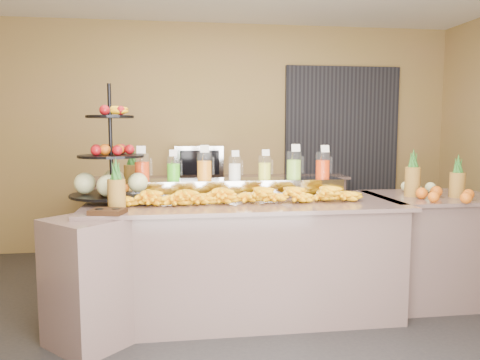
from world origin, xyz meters
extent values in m
plane|color=black|center=(0.00, 0.00, 0.00)|extent=(6.00, 6.00, 0.00)
cube|color=olive|center=(0.00, 2.51, 1.40)|extent=(6.00, 0.02, 2.80)
cube|color=black|center=(1.60, 2.46, 1.20)|extent=(1.50, 0.06, 2.20)
cube|color=gray|center=(0.00, 0.30, 0.45)|extent=(2.40, 0.90, 0.90)
cube|color=gray|center=(0.00, 0.30, 0.92)|extent=(2.50, 1.00, 0.03)
cube|color=gray|center=(-1.15, -0.10, 0.45)|extent=(0.71, 0.71, 0.90)
cube|color=gray|center=(1.70, 0.40, 0.45)|extent=(1.00, 0.80, 0.90)
cube|color=gray|center=(1.70, 0.40, 0.92)|extent=(1.08, 0.88, 0.03)
cube|color=gray|center=(0.00, 2.25, 0.45)|extent=(3.00, 0.50, 0.90)
cube|color=gray|center=(0.00, 2.25, 0.92)|extent=(3.10, 0.55, 0.03)
cube|color=gray|center=(-0.04, 0.58, 1.01)|extent=(1.85, 0.30, 0.15)
cylinder|color=silver|center=(-0.82, 0.58, 1.19)|extent=(0.13, 0.13, 0.23)
cylinder|color=red|center=(-0.82, 0.58, 1.16)|extent=(0.12, 0.12, 0.16)
cylinder|color=gray|center=(-0.84, 0.59, 1.25)|extent=(0.01, 0.01, 0.27)
cube|color=white|center=(-0.82, 0.52, 1.34)|extent=(0.07, 0.02, 0.06)
cylinder|color=silver|center=(-0.56, 0.58, 1.18)|extent=(0.11, 0.11, 0.20)
cylinder|color=#39BC15|center=(-0.56, 0.58, 1.15)|extent=(0.10, 0.10, 0.14)
cylinder|color=gray|center=(-0.58, 0.59, 1.23)|extent=(0.01, 0.01, 0.24)
cube|color=white|center=(-0.56, 0.53, 1.31)|extent=(0.06, 0.02, 0.06)
cylinder|color=silver|center=(-0.30, 0.58, 1.20)|extent=(0.13, 0.13, 0.23)
cylinder|color=orange|center=(-0.30, 0.58, 1.16)|extent=(0.12, 0.12, 0.16)
cylinder|color=gray|center=(-0.32, 0.59, 1.25)|extent=(0.01, 0.01, 0.28)
cube|color=white|center=(-0.30, 0.52, 1.35)|extent=(0.07, 0.02, 0.06)
cylinder|color=silver|center=(-0.04, 0.58, 1.18)|extent=(0.11, 0.11, 0.20)
cylinder|color=white|center=(-0.04, 0.58, 1.15)|extent=(0.10, 0.10, 0.13)
cylinder|color=gray|center=(-0.05, 0.59, 1.22)|extent=(0.01, 0.01, 0.23)
cube|color=white|center=(-0.04, 0.53, 1.30)|extent=(0.06, 0.02, 0.05)
cylinder|color=silver|center=(0.22, 0.58, 1.18)|extent=(0.11, 0.11, 0.20)
cylinder|color=yellow|center=(0.22, 0.58, 1.15)|extent=(0.10, 0.10, 0.14)
cylinder|color=gray|center=(0.20, 0.59, 1.23)|extent=(0.01, 0.01, 0.24)
cube|color=white|center=(0.22, 0.53, 1.31)|extent=(0.06, 0.02, 0.05)
cylinder|color=silver|center=(0.48, 0.58, 1.20)|extent=(0.13, 0.13, 0.24)
cylinder|color=#83C53A|center=(0.48, 0.58, 1.16)|extent=(0.12, 0.12, 0.16)
cylinder|color=gray|center=(0.46, 0.59, 1.25)|extent=(0.01, 0.01, 0.28)
cube|color=white|center=(0.48, 0.52, 1.35)|extent=(0.08, 0.02, 0.06)
cylinder|color=silver|center=(0.74, 0.58, 1.19)|extent=(0.12, 0.12, 0.23)
cylinder|color=red|center=(0.74, 0.58, 1.16)|extent=(0.12, 0.12, 0.16)
cylinder|color=gray|center=(0.72, 0.59, 1.25)|extent=(0.01, 0.01, 0.27)
cube|color=white|center=(0.74, 0.52, 1.34)|extent=(0.07, 0.02, 0.06)
ellipsoid|color=yellow|center=(-0.94, 0.26, 0.98)|extent=(0.24, 0.18, 0.10)
ellipsoid|color=yellow|center=(-0.74, 0.26, 0.98)|extent=(0.24, 0.18, 0.10)
ellipsoid|color=yellow|center=(-0.55, 0.26, 0.98)|extent=(0.24, 0.18, 0.10)
ellipsoid|color=yellow|center=(-0.35, 0.26, 0.98)|extent=(0.24, 0.18, 0.10)
ellipsoid|color=yellow|center=(-0.16, 0.26, 0.98)|extent=(0.24, 0.18, 0.10)
ellipsoid|color=yellow|center=(0.04, 0.26, 0.98)|extent=(0.24, 0.18, 0.10)
ellipsoid|color=yellow|center=(0.23, 0.26, 0.98)|extent=(0.24, 0.18, 0.10)
ellipsoid|color=yellow|center=(0.43, 0.26, 0.98)|extent=(0.24, 0.18, 0.10)
ellipsoid|color=yellow|center=(0.62, 0.26, 0.98)|extent=(0.24, 0.18, 0.10)
ellipsoid|color=yellow|center=(0.82, 0.26, 0.98)|extent=(0.24, 0.18, 0.10)
ellipsoid|color=yellow|center=(-0.76, 0.26, 1.05)|extent=(0.20, 0.16, 0.09)
ellipsoid|color=yellow|center=(-0.48, 0.26, 1.05)|extent=(0.20, 0.16, 0.09)
ellipsoid|color=yellow|center=(-0.20, 0.26, 1.05)|extent=(0.20, 0.16, 0.09)
ellipsoid|color=yellow|center=(0.08, 0.26, 1.05)|extent=(0.20, 0.16, 0.09)
ellipsoid|color=yellow|center=(0.36, 0.26, 1.05)|extent=(0.20, 0.16, 0.09)
ellipsoid|color=yellow|center=(0.64, 0.26, 1.05)|extent=(0.20, 0.16, 0.09)
cylinder|color=black|center=(-1.05, 0.46, 1.40)|extent=(0.03, 0.03, 0.94)
cylinder|color=black|center=(-1.05, 0.46, 0.98)|extent=(0.74, 0.74, 0.02)
cylinder|color=black|center=(-1.05, 0.46, 1.29)|extent=(0.58, 0.58, 0.02)
cylinder|color=black|center=(-1.05, 0.46, 1.61)|extent=(0.42, 0.42, 0.02)
sphere|color=beige|center=(-0.85, 0.46, 1.08)|extent=(0.18, 0.18, 0.18)
sphere|color=maroon|center=(-0.91, 0.46, 1.35)|extent=(0.08, 0.08, 0.08)
sphere|color=#D16812|center=(-1.16, 0.46, 1.04)|extent=(0.09, 0.09, 0.09)
cube|color=black|center=(-1.01, -0.12, 0.95)|extent=(0.26, 0.22, 0.03)
cylinder|color=brown|center=(-0.97, 0.07, 1.04)|extent=(0.13, 0.13, 0.22)
cone|color=#1B4818|center=(-0.97, 0.07, 1.23)|extent=(0.06, 0.06, 0.16)
cylinder|color=brown|center=(-0.92, 0.78, 1.06)|extent=(0.15, 0.15, 0.27)
cone|color=#1B4818|center=(-0.92, 0.78, 1.28)|extent=(0.07, 0.07, 0.16)
cylinder|color=brown|center=(1.48, 0.38, 1.06)|extent=(0.14, 0.14, 0.25)
cylinder|color=brown|center=(1.83, 0.27, 1.04)|extent=(0.13, 0.13, 0.21)
ellipsoid|color=#D16812|center=(1.64, 0.11, 0.98)|extent=(0.38, 0.25, 0.10)
cube|color=gray|center=(-0.26, 2.25, 1.12)|extent=(0.57, 0.41, 0.38)
camera|label=1|loc=(-0.55, -3.38, 1.52)|focal=35.00mm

